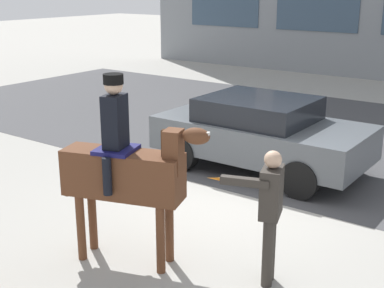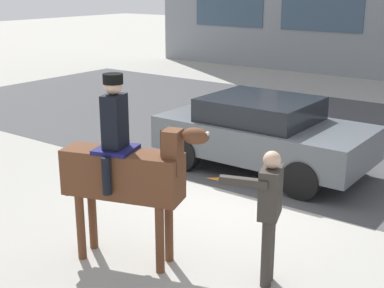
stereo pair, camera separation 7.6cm
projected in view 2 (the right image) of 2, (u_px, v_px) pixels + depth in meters
The scene contains 5 objects.
ground_plane at pixel (227, 204), 8.60m from camera, with size 80.00×80.00×0.00m, color #9E9B93.
road_surface at pixel (340, 138), 12.25m from camera, with size 23.52×8.50×0.01m.
mounted_horse_lead at pixel (125, 169), 6.53m from camera, with size 1.89×0.88×2.40m.
pedestrian_bystander at pixel (268, 208), 6.07m from camera, with size 0.79×0.64×1.64m.
street_car_near_lane at pixel (263, 132), 10.01m from camera, with size 3.91×2.00×1.38m.
Camera 2 is at (4.27, -6.72, 3.42)m, focal length 50.00 mm.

